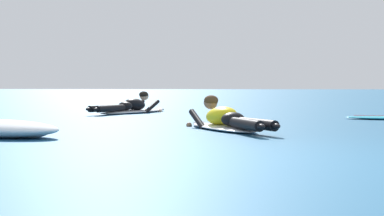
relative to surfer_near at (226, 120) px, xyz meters
The scene contains 3 objects.
ground_plane 6.62m from the surfer_near, 85.21° to the left, with size 120.00×120.00×0.00m, color #235B84.
surfer_near is the anchor object (origin of this frame).
surfer_far 5.29m from the surfer_near, 116.61° to the left, with size 1.48×2.59×0.55m.
Camera 1 is at (-0.15, -5.17, 0.66)m, focal length 56.43 mm.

